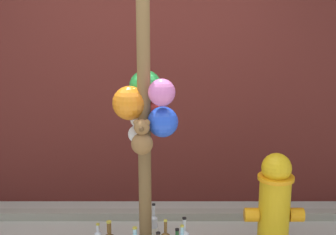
# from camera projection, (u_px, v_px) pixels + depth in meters

# --- Properties ---
(building_wall) EXTENTS (10.00, 0.20, 3.51)m
(building_wall) POSITION_uv_depth(u_px,v_px,m) (143.00, 34.00, 4.62)
(building_wall) COLOR #561E19
(building_wall) RESTS_ON ground_plane
(curb_strip) EXTENTS (8.00, 0.12, 0.08)m
(curb_strip) POSITION_uv_depth(u_px,v_px,m) (143.00, 215.00, 4.50)
(curb_strip) COLOR gray
(curb_strip) RESTS_ON ground_plane
(memorial_post) EXTENTS (0.50, 0.56, 2.65)m
(memorial_post) POSITION_uv_depth(u_px,v_px,m) (143.00, 91.00, 3.46)
(memorial_post) COLOR brown
(memorial_post) RESTS_ON ground_plane
(fire_hydrant) EXTENTS (0.48, 0.29, 0.89)m
(fire_hydrant) POSITION_uv_depth(u_px,v_px,m) (273.00, 206.00, 3.73)
(fire_hydrant) COLOR gold
(fire_hydrant) RESTS_ON ground_plane
(bottle_7) EXTENTS (0.07, 0.07, 0.39)m
(bottle_7) POSITION_uv_depth(u_px,v_px,m) (152.00, 230.00, 3.95)
(bottle_7) COLOR silver
(bottle_7) RESTS_ON ground_plane
(litter_2) EXTENTS (0.16, 0.16, 0.01)m
(litter_2) POSITION_uv_depth(u_px,v_px,m) (178.00, 212.00, 4.65)
(litter_2) COLOR tan
(litter_2) RESTS_ON ground_plane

